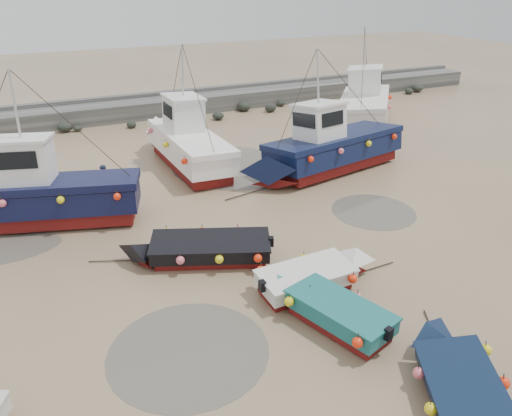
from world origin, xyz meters
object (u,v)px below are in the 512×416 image
at_px(dinghy_1, 467,387).
at_px(dinghy_4, 200,247).
at_px(cabin_boat_2, 327,148).
at_px(person, 106,198).
at_px(cabin_boat_0, 38,194).
at_px(dinghy_2, 329,306).
at_px(dinghy_5, 315,273).
at_px(cabin_boat_1, 185,141).
at_px(cabin_boat_3, 367,102).

relative_size(dinghy_1, dinghy_4, 0.87).
bearing_deg(cabin_boat_2, person, 71.47).
bearing_deg(cabin_boat_0, dinghy_2, -129.02).
xyz_separation_m(dinghy_1, cabin_boat_0, (-8.43, 14.65, 0.80)).
xyz_separation_m(dinghy_1, dinghy_5, (-0.67, 5.77, 0.01)).
bearing_deg(person, dinghy_5, 90.86).
height_order(cabin_boat_0, cabin_boat_1, same).
relative_size(dinghy_2, dinghy_4, 0.83).
distance_m(dinghy_1, cabin_boat_2, 15.71).
bearing_deg(dinghy_2, dinghy_4, 96.62).
distance_m(dinghy_5, cabin_boat_1, 13.19).
xyz_separation_m(dinghy_2, cabin_boat_0, (-7.22, 10.57, 0.79)).
bearing_deg(dinghy_2, dinghy_5, 54.74).
distance_m(dinghy_1, cabin_boat_1, 18.97).
bearing_deg(cabin_boat_1, dinghy_1, -89.37).
bearing_deg(person, dinghy_1, 84.56).
height_order(dinghy_1, cabin_boat_2, cabin_boat_2).
relative_size(cabin_boat_3, person, 5.54).
relative_size(dinghy_4, cabin_boat_2, 0.59).
relative_size(dinghy_2, cabin_boat_2, 0.49).
height_order(dinghy_1, person, dinghy_1).
relative_size(cabin_boat_2, person, 6.58).
distance_m(dinghy_1, dinghy_2, 4.25).
distance_m(dinghy_2, dinghy_4, 5.48).
relative_size(cabin_boat_0, cabin_boat_3, 1.08).
xyz_separation_m(dinghy_5, cabin_boat_1, (-0.12, 13.17, 0.77)).
bearing_deg(cabin_boat_0, cabin_boat_3, -54.70).
distance_m(dinghy_1, dinghy_5, 5.81).
distance_m(dinghy_2, cabin_boat_0, 12.82).
bearing_deg(person, cabin_boat_3, 172.67).
height_order(dinghy_4, cabin_boat_2, cabin_boat_2).
bearing_deg(cabin_boat_3, dinghy_2, -89.26).
bearing_deg(cabin_boat_2, cabin_boat_3, -58.50).
height_order(dinghy_5, person, dinghy_5).
xyz_separation_m(dinghy_5, cabin_boat_2, (6.15, 8.93, 0.76)).
xyz_separation_m(dinghy_1, cabin_boat_3, (13.39, 22.01, 0.77)).
relative_size(dinghy_4, cabin_boat_0, 0.65).
bearing_deg(cabin_boat_3, cabin_boat_0, -121.46).
bearing_deg(cabin_boat_1, dinghy_4, -106.93).
bearing_deg(dinghy_1, dinghy_2, 134.57).
bearing_deg(cabin_boat_0, person, -45.93).
height_order(dinghy_2, cabin_boat_2, cabin_boat_2).
bearing_deg(cabin_boat_0, cabin_boat_2, -73.14).
distance_m(cabin_boat_1, cabin_boat_2, 7.57).
distance_m(cabin_boat_0, cabin_boat_1, 8.76).
xyz_separation_m(dinghy_2, cabin_boat_1, (0.42, 14.86, 0.77)).
xyz_separation_m(dinghy_4, dinghy_5, (2.79, -3.30, 0.02)).
xyz_separation_m(dinghy_1, person, (-5.60, 16.12, -0.55)).
bearing_deg(dinghy_1, dinghy_5, 124.75).
height_order(dinghy_1, dinghy_5, same).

